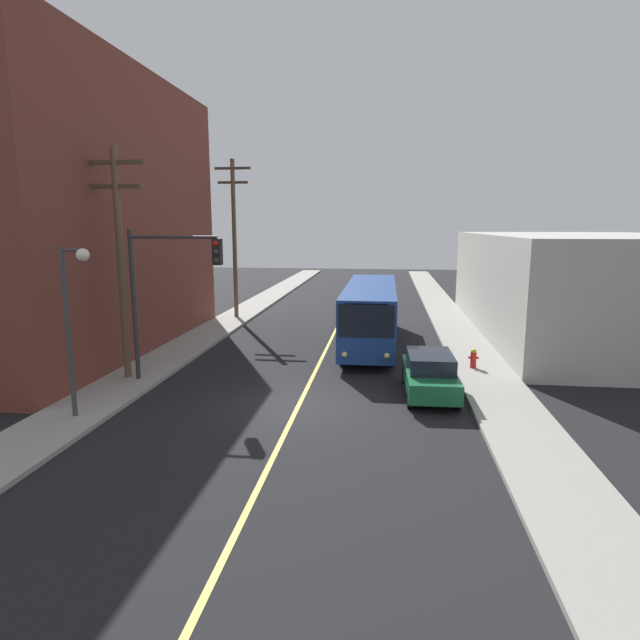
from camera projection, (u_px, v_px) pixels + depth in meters
The scene contains 13 objects.
ground_plane at pixel (299, 405), 18.88m from camera, with size 120.00×120.00×0.00m, color black.
sidewalk_left at pixel (200, 339), 29.52m from camera, with size 2.50×90.00×0.15m, color gray.
sidewalk_right at pixel (467, 346), 27.75m from camera, with size 2.50×90.00×0.15m, color gray.
lane_stripe_center at pixel (338, 326), 33.53m from camera, with size 0.16×60.00×0.01m, color #D8CC4C.
building_left_brick at pixel (54, 214), 26.36m from camera, with size 10.00×18.54×13.67m.
building_right_warehouse at pixel (587, 285), 30.49m from camera, with size 12.00×21.36×5.79m.
city_bus at pixel (370, 311), 28.05m from camera, with size 2.57×12.16×3.20m.
parked_car_green at pixel (430, 374), 19.78m from camera, with size 1.92×4.45×1.62m.
utility_pole_near at pixel (120, 253), 20.98m from camera, with size 2.40×0.28×9.14m.
utility_pole_mid at pixel (234, 232), 35.24m from camera, with size 2.40×0.28×10.41m.
traffic_signal_left_corner at pixel (170, 277), 20.65m from camera, with size 3.75×0.48×6.00m.
street_lamp_left at pixel (73, 307), 16.72m from camera, with size 0.98×0.40×5.50m.
fire_hydrant at pixel (473, 358), 23.13m from camera, with size 0.44×0.26×0.84m.
Camera 1 is at (2.98, -17.82, 6.30)m, focal length 29.75 mm.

